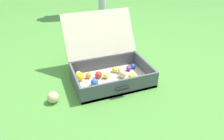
% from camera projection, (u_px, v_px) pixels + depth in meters
% --- Properties ---
extents(ground_plane, '(16.00, 16.00, 0.00)m').
position_uv_depth(ground_plane, '(118.00, 84.00, 1.89)').
color(ground_plane, '#4C8C38').
extents(open_suitcase, '(0.66, 0.69, 0.52)m').
position_uv_depth(open_suitcase, '(108.00, 66.00, 1.92)').
color(open_suitcase, beige).
rests_on(open_suitcase, ground).
extents(stray_ball_on_grass, '(0.09, 0.09, 0.09)m').
position_uv_depth(stray_ball_on_grass, '(53.00, 97.00, 1.65)').
color(stray_ball_on_grass, '#D1B784').
rests_on(stray_ball_on_grass, ground).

